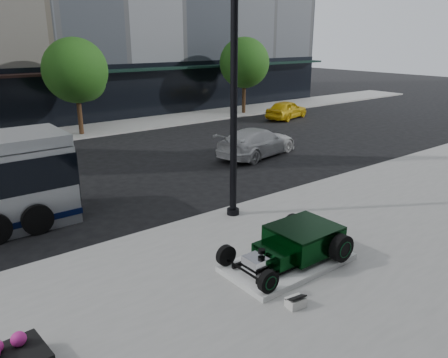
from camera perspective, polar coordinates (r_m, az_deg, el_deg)
ground at (r=16.60m, az=-5.65°, el=-2.49°), size 120.00×120.00×0.00m
sidewalk_far at (r=29.02m, az=-20.60°, el=5.51°), size 70.00×4.00×0.12m
street_trees at (r=27.99m, az=-18.58°, el=13.00°), size 29.80×3.80×5.70m
display_plinth at (r=11.74m, az=8.35°, el=-10.72°), size 3.40×1.80×0.15m
hot_rod at (r=11.72m, az=9.62°, el=-8.05°), size 3.22×2.00×0.81m
info_plaque at (r=10.13m, az=9.33°, el=-15.54°), size 0.44×0.35×0.31m
lamppost at (r=13.80m, az=1.28°, el=8.85°), size 0.41×0.41×7.52m
white_sedan at (r=22.32m, az=4.36°, el=4.84°), size 5.22×2.98×1.43m
yellow_taxi at (r=32.98m, az=8.18°, el=8.96°), size 4.27×2.61×1.36m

